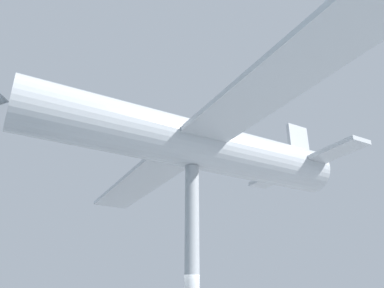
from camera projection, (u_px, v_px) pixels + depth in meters
The scene contains 2 objects.
support_pylon_central at pixel (192, 256), 12.19m from camera, with size 0.49×0.49×6.20m.
suspended_airplane at pixel (188, 143), 13.76m from camera, with size 19.67×13.94×2.99m.
Camera 1 is at (-10.57, 6.86, 1.37)m, focal length 35.00 mm.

